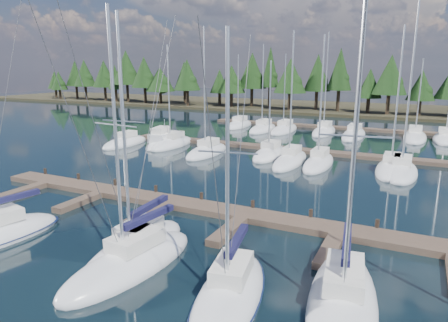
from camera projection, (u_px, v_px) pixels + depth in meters
The scene contains 11 objects.
ground at pixel (297, 175), 36.96m from camera, with size 260.00×260.00×0.00m, color black.
far_shore at pixel (371, 110), 89.40m from camera, with size 220.00×30.00×0.60m, color #312D1B.
main_dock at pixel (243, 218), 25.85m from camera, with size 44.00×6.13×0.90m.
back_docks at pixel (337, 139), 54.05m from camera, with size 50.00×21.80×0.40m.
front_sailboat_2 at pixel (136, 249), 21.29m from camera, with size 3.08×8.30×13.07m.
front_sailboat_3 at pixel (131, 263), 19.81m from camera, with size 3.86×8.76×13.15m.
front_sailboat_4 at pixel (230, 295), 17.00m from camera, with size 4.15×8.33×11.98m.
front_sailboat_5 at pixel (342, 303), 16.46m from camera, with size 4.10×10.04×13.34m.
back_sailboat_rows at pixel (330, 145), 49.63m from camera, with size 46.75×31.65×16.16m.
motor_yacht_left at pixel (162, 142), 50.56m from camera, with size 3.92×8.21×3.93m.
tree_line at pixel (353, 79), 80.50m from camera, with size 186.57×12.20×13.52m.
Camera 1 is at (9.50, -5.04, 9.78)m, focal length 32.00 mm.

